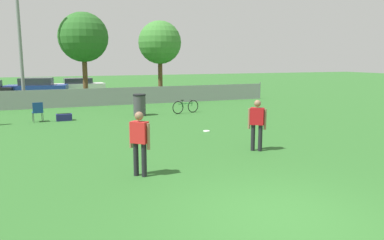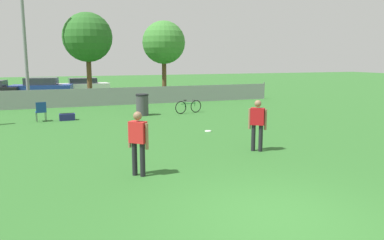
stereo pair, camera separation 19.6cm
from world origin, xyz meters
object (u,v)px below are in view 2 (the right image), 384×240
(player_defender_red, at_px, (257,122))
(tree_near_pole, at_px, (88,38))
(parked_car_blue, at_px, (42,88))
(parked_car_white, at_px, (83,85))
(player_thrower_red, at_px, (138,139))
(tree_far_right, at_px, (164,43))
(folding_chair_sideline, at_px, (41,110))
(gear_bag_sideline, at_px, (67,117))
(frisbee_disc, at_px, (208,131))
(bicycle_sideline, at_px, (188,107))
(light_pole, at_px, (23,17))
(trash_bin, at_px, (142,105))

(player_defender_red, bearing_deg, tree_near_pole, 142.36)
(parked_car_blue, relative_size, parked_car_white, 1.08)
(tree_near_pole, xyz_separation_m, player_thrower_red, (-0.63, -16.95, -3.31))
(tree_far_right, relative_size, player_thrower_red, 3.44)
(folding_chair_sideline, xyz_separation_m, parked_car_white, (3.15, 14.66, 0.11))
(player_defender_red, height_order, gear_bag_sideline, player_defender_red)
(player_defender_red, bearing_deg, tree_far_right, 123.38)
(frisbee_disc, bearing_deg, parked_car_white, 99.03)
(gear_bag_sideline, height_order, parked_car_white, parked_car_white)
(bicycle_sideline, bearing_deg, light_pole, 128.75)
(light_pole, height_order, gear_bag_sideline, light_pole)
(tree_near_pole, xyz_separation_m, player_defender_red, (3.43, -15.81, -3.31))
(bicycle_sideline, bearing_deg, folding_chair_sideline, 168.40)
(tree_far_right, bearing_deg, player_thrower_red, -108.93)
(trash_bin, distance_m, gear_bag_sideline, 3.74)
(frisbee_disc, xyz_separation_m, bicycle_sideline, (1.06, 5.06, 0.34))
(player_thrower_red, xyz_separation_m, frisbee_disc, (3.91, 4.67, -0.93))
(frisbee_disc, bearing_deg, tree_near_pole, 104.99)
(tree_far_right, xyz_separation_m, folding_chair_sideline, (-8.34, -7.83, -3.49))
(tree_near_pole, bearing_deg, folding_chair_sideline, -112.12)
(player_thrower_red, distance_m, folding_chair_sideline, 9.91)
(tree_near_pole, xyz_separation_m, bicycle_sideline, (4.35, -7.23, -3.90))
(tree_near_pole, relative_size, parked_car_white, 1.34)
(tree_near_pole, bearing_deg, gear_bag_sideline, -104.15)
(folding_chair_sideline, distance_m, gear_bag_sideline, 1.19)
(player_defender_red, relative_size, gear_bag_sideline, 2.30)
(frisbee_disc, height_order, trash_bin, trash_bin)
(tree_near_pole, height_order, bicycle_sideline, tree_near_pole)
(light_pole, xyz_separation_m, tree_far_right, (9.12, 1.20, -1.35))
(player_defender_red, relative_size, folding_chair_sideline, 1.76)
(trash_bin, bearing_deg, parked_car_white, 96.66)
(trash_bin, bearing_deg, player_thrower_red, -104.16)
(player_thrower_red, height_order, frisbee_disc, player_thrower_red)
(parked_car_blue, bearing_deg, player_thrower_red, -73.08)
(light_pole, height_order, trash_bin, light_pole)
(tree_near_pole, relative_size, player_defender_red, 3.63)
(gear_bag_sideline, relative_size, parked_car_blue, 0.15)
(frisbee_disc, bearing_deg, gear_bag_sideline, 136.13)
(frisbee_disc, relative_size, folding_chair_sideline, 0.29)
(light_pole, relative_size, parked_car_blue, 1.94)
(player_defender_red, height_order, parked_car_blue, player_defender_red)
(bicycle_sideline, height_order, parked_car_blue, parked_car_blue)
(player_thrower_red, distance_m, trash_bin, 10.16)
(tree_near_pole, distance_m, player_thrower_red, 17.29)
(light_pole, distance_m, trash_bin, 9.78)
(frisbee_disc, bearing_deg, tree_far_right, 80.80)
(player_defender_red, relative_size, trash_bin, 1.47)
(light_pole, distance_m, bicycle_sideline, 11.55)
(player_defender_red, distance_m, folding_chair_sideline, 10.64)
(trash_bin, bearing_deg, gear_bag_sideline, -176.39)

